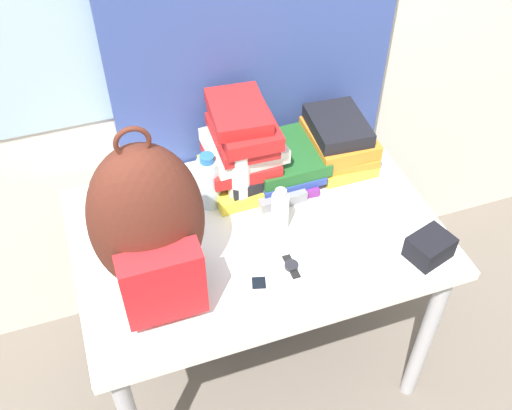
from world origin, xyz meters
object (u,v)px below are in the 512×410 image
(sports_bottle, at_px, (239,176))
(sunscreen_bottle, at_px, (280,212))
(book_stack_left, at_px, (242,148))
(backpack, at_px, (149,227))
(book_stack_right, at_px, (338,141))
(wristwatch, at_px, (291,266))
(cell_phone, at_px, (259,285))
(book_stack_center, at_px, (283,162))
(water_bottle, at_px, (209,182))
(camera_pouch, at_px, (430,247))
(sunglasses_case, at_px, (281,198))

(sports_bottle, relative_size, sunscreen_bottle, 1.53)
(book_stack_left, bearing_deg, backpack, -137.55)
(sports_bottle, bearing_deg, book_stack_right, 13.96)
(wristwatch, bearing_deg, cell_phone, -162.25)
(cell_phone, relative_size, wristwatch, 1.16)
(wristwatch, bearing_deg, backpack, 169.84)
(book_stack_center, bearing_deg, water_bottle, -168.12)
(water_bottle, relative_size, sports_bottle, 0.81)
(sports_bottle, bearing_deg, camera_pouch, -40.79)
(book_stack_center, relative_size, sports_bottle, 1.14)
(book_stack_center, xyz_separation_m, sports_bottle, (-0.17, -0.08, 0.06))
(sunscreen_bottle, bearing_deg, book_stack_right, 38.96)
(book_stack_left, bearing_deg, wristwatch, -87.12)
(backpack, distance_m, wristwatch, 0.42)
(book_stack_right, bearing_deg, camera_pouch, -81.36)
(cell_phone, distance_m, wristwatch, 0.11)
(book_stack_left, distance_m, sports_bottle, 0.10)
(book_stack_center, distance_m, sunscreen_bottle, 0.24)
(book_stack_left, xyz_separation_m, water_bottle, (-0.12, -0.06, -0.05))
(water_bottle, distance_m, sunglasses_case, 0.23)
(backpack, height_order, book_stack_center, backpack)
(book_stack_right, bearing_deg, sports_bottle, -166.04)
(book_stack_left, relative_size, sports_bottle, 1.23)
(book_stack_center, xyz_separation_m, sunscreen_bottle, (-0.10, -0.22, 0.02))
(backpack, bearing_deg, wristwatch, -10.16)
(sunglasses_case, height_order, camera_pouch, camera_pouch)
(book_stack_left, relative_size, sunglasses_case, 1.89)
(water_bottle, bearing_deg, sunglasses_case, -17.82)
(book_stack_center, height_order, wristwatch, book_stack_center)
(water_bottle, relative_size, sunscreen_bottle, 1.24)
(backpack, bearing_deg, book_stack_center, 32.72)
(camera_pouch, bearing_deg, sunglasses_case, 133.10)
(book_stack_left, height_order, book_stack_center, book_stack_left)
(cell_phone, distance_m, camera_pouch, 0.49)
(backpack, xyz_separation_m, sports_bottle, (0.30, 0.22, -0.11))
(sunscreen_bottle, bearing_deg, cell_phone, -125.11)
(wristwatch, bearing_deg, sunscreen_bottle, 82.16)
(backpack, bearing_deg, cell_phone, -21.44)
(camera_pouch, bearing_deg, cell_phone, 173.88)
(sunscreen_bottle, distance_m, camera_pouch, 0.43)
(book_stack_right, relative_size, camera_pouch, 1.90)
(camera_pouch, bearing_deg, book_stack_left, 130.68)
(book_stack_left, distance_m, sunscreen_bottle, 0.24)
(backpack, xyz_separation_m, cell_phone, (0.25, -0.10, -0.21))
(sports_bottle, bearing_deg, wristwatch, -78.88)
(book_stack_center, xyz_separation_m, water_bottle, (-0.26, -0.05, 0.04))
(sunscreen_bottle, xyz_separation_m, sunglasses_case, (0.04, 0.10, -0.05))
(book_stack_center, bearing_deg, book_stack_right, 2.85)
(water_bottle, relative_size, sunglasses_case, 1.24)
(water_bottle, distance_m, cell_phone, 0.36)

